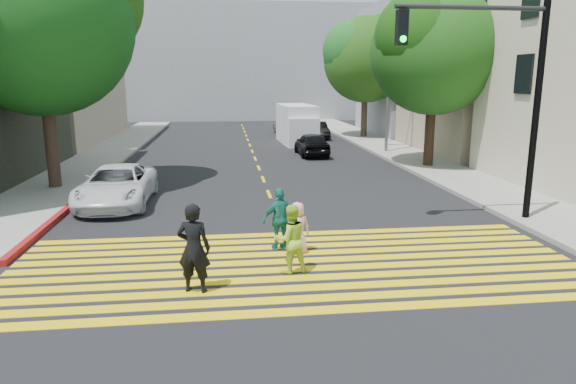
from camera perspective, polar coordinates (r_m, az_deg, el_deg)
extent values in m
plane|color=black|center=(11.11, 1.91, -10.42)|extent=(120.00, 120.00, 0.00)
cube|color=gray|center=(33.11, -18.99, 4.42)|extent=(3.00, 40.00, 0.15)
cube|color=gray|center=(27.40, 14.79, 3.13)|extent=(3.00, 60.00, 0.15)
cube|color=maroon|center=(17.48, -24.40, -2.71)|extent=(0.20, 8.00, 0.16)
cube|color=yellow|center=(10.03, 2.99, -13.03)|extent=(13.40, 0.35, 0.01)
cube|color=yellow|center=(10.52, 2.46, -11.75)|extent=(13.40, 0.35, 0.01)
cube|color=yellow|center=(11.02, 1.99, -10.59)|extent=(13.40, 0.35, 0.01)
cube|color=yellow|center=(11.52, 1.56, -9.53)|extent=(13.40, 0.35, 0.01)
cube|color=yellow|center=(12.02, 1.17, -8.56)|extent=(13.40, 0.35, 0.01)
cube|color=yellow|center=(12.53, 0.81, -7.66)|extent=(13.40, 0.35, 0.01)
cube|color=yellow|center=(13.05, 0.48, -6.84)|extent=(13.40, 0.35, 0.01)
cube|color=yellow|center=(13.56, 0.18, -6.08)|extent=(13.40, 0.35, 0.01)
cube|color=yellow|center=(14.08, -0.10, -5.37)|extent=(13.40, 0.35, 0.01)
cube|color=yellow|center=(14.60, -0.36, -4.72)|extent=(13.40, 0.35, 0.01)
cube|color=yellow|center=(16.75, -1.25, -2.46)|extent=(0.12, 1.40, 0.01)
cube|color=yellow|center=(19.66, -2.12, -0.23)|extent=(0.12, 1.40, 0.01)
cube|color=yellow|center=(22.58, -2.77, 1.43)|extent=(0.12, 1.40, 0.01)
cube|color=yellow|center=(25.53, -3.27, 2.71)|extent=(0.12, 1.40, 0.01)
cube|color=yellow|center=(28.48, -3.67, 3.72)|extent=(0.12, 1.40, 0.01)
cube|color=yellow|center=(31.45, -3.99, 4.54)|extent=(0.12, 1.40, 0.01)
cube|color=yellow|center=(34.42, -4.26, 5.22)|extent=(0.12, 1.40, 0.01)
cube|color=yellow|center=(37.39, -4.49, 5.79)|extent=(0.12, 1.40, 0.01)
cube|color=yellow|center=(40.37, -4.68, 6.28)|extent=(0.12, 1.40, 0.01)
cube|color=yellow|center=(43.35, -4.85, 6.70)|extent=(0.12, 1.40, 0.01)
cube|color=yellow|center=(46.34, -4.99, 7.07)|extent=(0.12, 1.40, 0.01)
cube|color=yellow|center=(49.32, -5.12, 7.39)|extent=(0.12, 1.40, 0.01)
cube|color=tan|center=(40.74, -28.33, 11.97)|extent=(12.00, 16.00, 10.00)
cube|color=tan|center=(33.52, 23.32, 12.64)|extent=(10.00, 10.00, 10.00)
cube|color=gray|center=(43.41, 15.93, 12.89)|extent=(10.00, 10.00, 10.00)
cube|color=gray|center=(58.16, -5.55, 14.06)|extent=(30.00, 8.00, 12.00)
cylinder|color=black|center=(22.11, -24.78, 4.78)|extent=(0.63, 0.63, 3.60)
sphere|color=#0E4A11|center=(22.06, -25.91, 16.61)|extent=(9.21, 9.21, 6.93)
cylinder|color=black|center=(26.19, 15.44, 6.05)|extent=(0.60, 0.60, 3.20)
sphere|color=#18450C|center=(26.09, 15.96, 14.83)|extent=(7.65, 7.65, 6.02)
sphere|color=#196419|center=(27.19, 17.59, 16.52)|extent=(5.74, 5.74, 4.52)
sphere|color=#0F3608|center=(25.27, 14.52, 16.37)|extent=(5.36, 5.36, 4.21)
cylinder|color=#38291E|center=(38.74, 8.44, 8.31)|extent=(0.47, 0.47, 3.21)
sphere|color=#154A11|center=(38.67, 8.64, 14.31)|extent=(6.39, 6.39, 6.12)
sphere|color=#0C470B|center=(39.40, 10.30, 15.56)|extent=(4.79, 4.79, 4.59)
sphere|color=#115F1B|center=(38.19, 7.18, 15.30)|extent=(4.47, 4.47, 4.29)
imported|color=black|center=(10.68, -10.42, -6.17)|extent=(0.78, 0.61, 1.89)
imported|color=#B3DD38|center=(11.58, 0.28, -5.24)|extent=(0.88, 0.75, 1.59)
imported|color=#E5A9B9|center=(12.91, 1.07, -4.01)|extent=(0.70, 0.52, 1.32)
imported|color=#197065|center=(13.13, -0.85, -3.04)|extent=(1.02, 0.65, 1.62)
imported|color=silver|center=(18.82, -18.48, 0.66)|extent=(2.28, 4.91, 1.36)
imported|color=black|center=(29.55, 2.66, 5.36)|extent=(1.67, 3.99, 1.35)
imported|color=gray|center=(41.10, -0.04, 7.35)|extent=(2.07, 4.63, 1.32)
imported|color=black|center=(38.24, 3.28, 6.87)|extent=(1.30, 3.71, 1.22)
cube|color=white|center=(35.52, 0.94, 7.58)|extent=(2.31, 5.28, 2.59)
cube|color=silver|center=(33.32, 1.66, 6.62)|extent=(2.03, 1.33, 1.87)
cylinder|color=black|center=(33.64, 0.12, 5.70)|extent=(0.29, 0.74, 0.73)
cylinder|color=#262524|center=(33.96, 2.90, 5.75)|extent=(0.29, 0.74, 0.73)
cylinder|color=black|center=(37.31, -0.85, 6.37)|extent=(0.29, 0.74, 0.73)
cylinder|color=black|center=(37.59, 1.66, 6.41)|extent=(0.29, 0.74, 0.73)
cylinder|color=black|center=(16.98, 25.86, 7.96)|extent=(0.20, 0.20, 6.70)
cylinder|color=#29292B|center=(15.95, 19.81, 18.73)|extent=(4.47, 0.19, 0.13)
cube|color=black|center=(15.11, 12.53, 17.41)|extent=(0.29, 0.29, 0.94)
sphere|color=#00D91B|center=(14.94, 12.69, 16.26)|extent=(0.18, 0.18, 0.18)
cylinder|color=slate|center=(30.72, 11.20, 13.46)|extent=(0.21, 0.21, 9.95)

